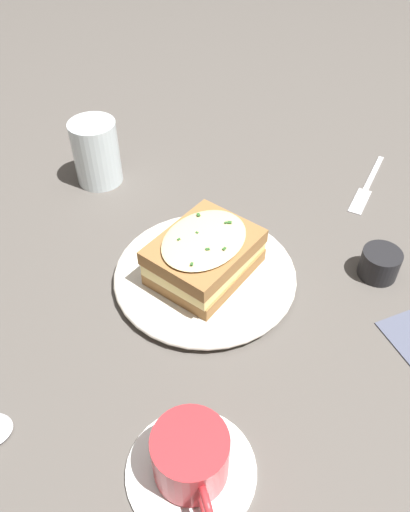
{
  "coord_description": "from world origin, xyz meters",
  "views": [
    {
      "loc": [
        0.02,
        0.5,
        0.52
      ],
      "look_at": [
        0.01,
        0.02,
        0.05
      ],
      "focal_mm": 35.0,
      "sensor_mm": 36.0,
      "label": 1
    }
  ],
  "objects_px": {
    "sandwich": "(205,255)",
    "teacup_with_saucer": "(191,460)",
    "condiment_pot": "(380,264)",
    "water_glass": "(96,153)",
    "fork": "(365,190)",
    "dinner_plate": "(205,275)"
  },
  "relations": [
    {
      "from": "teacup_with_saucer",
      "to": "sandwich",
      "type": "bearing_deg",
      "value": 159.92
    },
    {
      "from": "teacup_with_saucer",
      "to": "water_glass",
      "type": "distance_m",
      "value": 0.54
    },
    {
      "from": "water_glass",
      "to": "fork",
      "type": "xyz_separation_m",
      "value": [
        -0.46,
        0.04,
        -0.05
      ]
    },
    {
      "from": "sandwich",
      "to": "teacup_with_saucer",
      "type": "relative_size",
      "value": 1.31
    },
    {
      "from": "water_glass",
      "to": "fork",
      "type": "relative_size",
      "value": 0.66
    },
    {
      "from": "dinner_plate",
      "to": "fork",
      "type": "distance_m",
      "value": 0.35
    },
    {
      "from": "teacup_with_saucer",
      "to": "water_glass",
      "type": "xyz_separation_m",
      "value": [
        0.16,
        -0.52,
        0.03
      ]
    },
    {
      "from": "teacup_with_saucer",
      "to": "water_glass",
      "type": "bearing_deg",
      "value": -178.88
    },
    {
      "from": "sandwich",
      "to": "teacup_with_saucer",
      "type": "xyz_separation_m",
      "value": [
        0.02,
        0.27,
        -0.02
      ]
    },
    {
      "from": "fork",
      "to": "condiment_pot",
      "type": "height_order",
      "value": "condiment_pot"
    },
    {
      "from": "teacup_with_saucer",
      "to": "fork",
      "type": "bearing_deg",
      "value": 131.68
    },
    {
      "from": "sandwich",
      "to": "fork",
      "type": "relative_size",
      "value": 1.07
    },
    {
      "from": "teacup_with_saucer",
      "to": "condiment_pot",
      "type": "distance_m",
      "value": 0.38
    },
    {
      "from": "dinner_plate",
      "to": "condiment_pot",
      "type": "distance_m",
      "value": 0.25
    },
    {
      "from": "fork",
      "to": "water_glass",
      "type": "bearing_deg",
      "value": 23.6
    },
    {
      "from": "condiment_pot",
      "to": "dinner_plate",
      "type": "bearing_deg",
      "value": 1.5
    },
    {
      "from": "dinner_plate",
      "to": "sandwich",
      "type": "relative_size",
      "value": 1.41
    },
    {
      "from": "sandwich",
      "to": "condiment_pot",
      "type": "height_order",
      "value": "sandwich"
    },
    {
      "from": "water_glass",
      "to": "condiment_pot",
      "type": "relative_size",
      "value": 2.01
    },
    {
      "from": "teacup_with_saucer",
      "to": "fork",
      "type": "xyz_separation_m",
      "value": [
        -0.3,
        -0.47,
        -0.03
      ]
    },
    {
      "from": "sandwich",
      "to": "water_glass",
      "type": "distance_m",
      "value": 0.3
    },
    {
      "from": "sandwich",
      "to": "water_glass",
      "type": "height_order",
      "value": "water_glass"
    }
  ]
}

